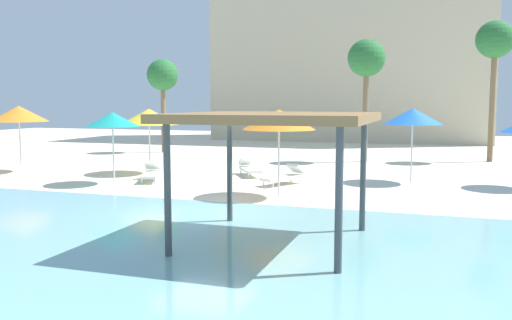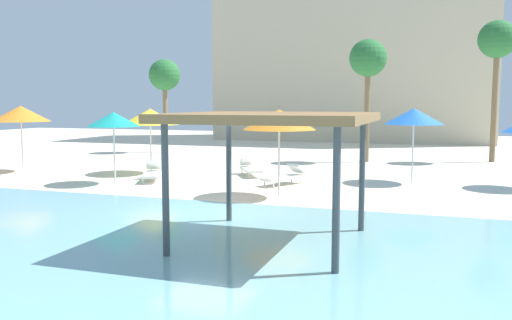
{
  "view_description": "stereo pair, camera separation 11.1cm",
  "coord_description": "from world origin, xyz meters",
  "px_view_note": "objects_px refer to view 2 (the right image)",
  "views": [
    {
      "loc": [
        5.92,
        -13.37,
        3.03
      ],
      "look_at": [
        0.82,
        2.0,
        1.3
      ],
      "focal_mm": 37.64,
      "sensor_mm": 36.0,
      "label": 1
    },
    {
      "loc": [
        6.02,
        -13.34,
        3.03
      ],
      "look_at": [
        0.82,
        2.0,
        1.3
      ],
      "focal_mm": 37.64,
      "sensor_mm": 36.0,
      "label": 2
    }
  ],
  "objects_px": {
    "beach_umbrella_orange_1": "(279,120)",
    "palm_tree_2": "(368,61)",
    "lounge_chair_1": "(250,168)",
    "lounge_chair_2": "(152,172)",
    "beach_umbrella_orange_4": "(21,114)",
    "palm_tree_0": "(165,77)",
    "beach_umbrella_yellow_7": "(150,117)",
    "beach_umbrella_blue_2": "(414,116)",
    "palm_tree_1": "(497,43)",
    "beach_umbrella_teal_0": "(113,119)",
    "lounge_chair_3": "(286,176)",
    "shade_pavilion": "(273,122)"
  },
  "relations": [
    {
      "from": "beach_umbrella_orange_4",
      "to": "beach_umbrella_orange_1",
      "type": "bearing_deg",
      "value": -10.91
    },
    {
      "from": "beach_umbrella_blue_2",
      "to": "beach_umbrella_orange_4",
      "type": "height_order",
      "value": "beach_umbrella_orange_4"
    },
    {
      "from": "beach_umbrella_orange_4",
      "to": "palm_tree_0",
      "type": "bearing_deg",
      "value": 82.31
    },
    {
      "from": "beach_umbrella_teal_0",
      "to": "beach_umbrella_orange_1",
      "type": "bearing_deg",
      "value": -6.38
    },
    {
      "from": "lounge_chair_3",
      "to": "palm_tree_2",
      "type": "height_order",
      "value": "palm_tree_2"
    },
    {
      "from": "beach_umbrella_yellow_7",
      "to": "palm_tree_0",
      "type": "height_order",
      "value": "palm_tree_0"
    },
    {
      "from": "beach_umbrella_teal_0",
      "to": "lounge_chair_3",
      "type": "distance_m",
      "value": 6.77
    },
    {
      "from": "shade_pavilion",
      "to": "beach_umbrella_yellow_7",
      "type": "distance_m",
      "value": 12.68
    },
    {
      "from": "beach_umbrella_orange_1",
      "to": "lounge_chair_2",
      "type": "distance_m",
      "value": 6.37
    },
    {
      "from": "beach_umbrella_orange_4",
      "to": "beach_umbrella_yellow_7",
      "type": "height_order",
      "value": "beach_umbrella_orange_4"
    },
    {
      "from": "beach_umbrella_blue_2",
      "to": "lounge_chair_1",
      "type": "bearing_deg",
      "value": -178.87
    },
    {
      "from": "lounge_chair_1",
      "to": "palm_tree_2",
      "type": "relative_size",
      "value": 0.31
    },
    {
      "from": "beach_umbrella_orange_4",
      "to": "lounge_chair_1",
      "type": "height_order",
      "value": "beach_umbrella_orange_4"
    },
    {
      "from": "beach_umbrella_orange_4",
      "to": "lounge_chair_2",
      "type": "distance_m",
      "value": 7.13
    },
    {
      "from": "beach_umbrella_blue_2",
      "to": "beach_umbrella_orange_4",
      "type": "xyz_separation_m",
      "value": [
        -16.39,
        -2.22,
        0.04
      ]
    },
    {
      "from": "lounge_chair_2",
      "to": "palm_tree_1",
      "type": "height_order",
      "value": "palm_tree_1"
    },
    {
      "from": "beach_umbrella_blue_2",
      "to": "palm_tree_2",
      "type": "relative_size",
      "value": 0.45
    },
    {
      "from": "shade_pavilion",
      "to": "palm_tree_1",
      "type": "height_order",
      "value": "palm_tree_1"
    },
    {
      "from": "palm_tree_1",
      "to": "lounge_chair_2",
      "type": "bearing_deg",
      "value": -138.73
    },
    {
      "from": "beach_umbrella_yellow_7",
      "to": "beach_umbrella_teal_0",
      "type": "bearing_deg",
      "value": -85.82
    },
    {
      "from": "beach_umbrella_yellow_7",
      "to": "palm_tree_2",
      "type": "xyz_separation_m",
      "value": [
        8.23,
        7.53,
        2.7
      ]
    },
    {
      "from": "beach_umbrella_orange_1",
      "to": "palm_tree_1",
      "type": "xyz_separation_m",
      "value": [
        7.51,
        13.43,
        3.52
      ]
    },
    {
      "from": "beach_umbrella_blue_2",
      "to": "palm_tree_2",
      "type": "bearing_deg",
      "value": 111.0
    },
    {
      "from": "palm_tree_0",
      "to": "palm_tree_2",
      "type": "height_order",
      "value": "palm_tree_2"
    },
    {
      "from": "palm_tree_2",
      "to": "beach_umbrella_teal_0",
      "type": "bearing_deg",
      "value": -126.96
    },
    {
      "from": "beach_umbrella_blue_2",
      "to": "palm_tree_0",
      "type": "height_order",
      "value": "palm_tree_0"
    },
    {
      "from": "beach_umbrella_orange_4",
      "to": "beach_umbrella_yellow_7",
      "type": "xyz_separation_m",
      "value": [
        5.57,
        1.45,
        -0.12
      ]
    },
    {
      "from": "beach_umbrella_yellow_7",
      "to": "beach_umbrella_orange_4",
      "type": "bearing_deg",
      "value": -165.44
    },
    {
      "from": "beach_umbrella_orange_1",
      "to": "palm_tree_0",
      "type": "height_order",
      "value": "palm_tree_0"
    },
    {
      "from": "beach_umbrella_teal_0",
      "to": "beach_umbrella_blue_2",
      "type": "relative_size",
      "value": 0.95
    },
    {
      "from": "shade_pavilion",
      "to": "beach_umbrella_orange_1",
      "type": "height_order",
      "value": "beach_umbrella_orange_1"
    },
    {
      "from": "beach_umbrella_yellow_7",
      "to": "lounge_chair_3",
      "type": "bearing_deg",
      "value": -11.11
    },
    {
      "from": "palm_tree_1",
      "to": "beach_umbrella_blue_2",
      "type": "bearing_deg",
      "value": -112.03
    },
    {
      "from": "beach_umbrella_yellow_7",
      "to": "palm_tree_1",
      "type": "distance_m",
      "value": 17.65
    },
    {
      "from": "beach_umbrella_orange_1",
      "to": "palm_tree_2",
      "type": "distance_m",
      "value": 11.76
    },
    {
      "from": "beach_umbrella_yellow_7",
      "to": "palm_tree_2",
      "type": "bearing_deg",
      "value": 42.48
    },
    {
      "from": "lounge_chair_1",
      "to": "lounge_chair_2",
      "type": "height_order",
      "value": "same"
    },
    {
      "from": "beach_umbrella_blue_2",
      "to": "palm_tree_1",
      "type": "xyz_separation_m",
      "value": [
        3.57,
        8.81,
        3.5
      ]
    },
    {
      "from": "lounge_chair_1",
      "to": "palm_tree_1",
      "type": "bearing_deg",
      "value": 99.75
    },
    {
      "from": "beach_umbrella_yellow_7",
      "to": "lounge_chair_2",
      "type": "xyz_separation_m",
      "value": [
        1.18,
        -2.0,
        -2.11
      ]
    },
    {
      "from": "shade_pavilion",
      "to": "lounge_chair_3",
      "type": "distance_m",
      "value": 8.79
    },
    {
      "from": "lounge_chair_3",
      "to": "beach_umbrella_blue_2",
      "type": "bearing_deg",
      "value": 143.38
    },
    {
      "from": "lounge_chair_3",
      "to": "palm_tree_2",
      "type": "distance_m",
      "value": 10.18
    },
    {
      "from": "beach_umbrella_blue_2",
      "to": "palm_tree_0",
      "type": "xyz_separation_m",
      "value": [
        -14.97,
        8.27,
        2.08
      ]
    },
    {
      "from": "shade_pavilion",
      "to": "beach_umbrella_orange_4",
      "type": "xyz_separation_m",
      "value": [
        -13.96,
        8.06,
        -0.08
      ]
    },
    {
      "from": "beach_umbrella_yellow_7",
      "to": "lounge_chair_1",
      "type": "xyz_separation_m",
      "value": [
        4.31,
        0.65,
        -2.11
      ]
    },
    {
      "from": "beach_umbrella_blue_2",
      "to": "lounge_chair_3",
      "type": "height_order",
      "value": "beach_umbrella_blue_2"
    },
    {
      "from": "palm_tree_0",
      "to": "lounge_chair_2",
      "type": "bearing_deg",
      "value": -64.23
    },
    {
      "from": "beach_umbrella_yellow_7",
      "to": "beach_umbrella_orange_1",
      "type": "bearing_deg",
      "value": -29.2
    },
    {
      "from": "lounge_chair_3",
      "to": "palm_tree_0",
      "type": "height_order",
      "value": "palm_tree_0"
    }
  ]
}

